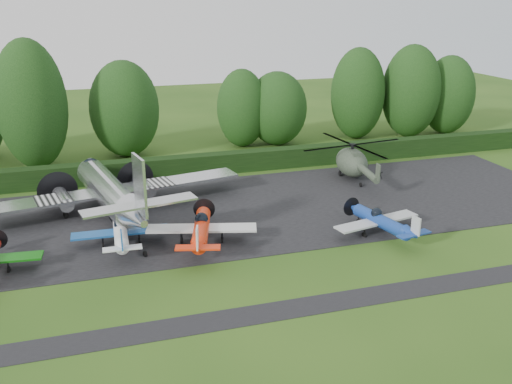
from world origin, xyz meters
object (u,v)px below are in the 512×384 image
object	(u,v)px
light_plane_blue	(381,221)
helicopter	(352,160)
transport_plane	(110,193)
light_plane_white	(121,232)
sign_board	(406,146)
light_plane_orange	(201,229)

from	to	relation	value
light_plane_blue	helicopter	bearing A→B (deg)	85.34
transport_plane	helicopter	xyz separation A→B (m)	(23.22, 3.62, -0.22)
light_plane_white	light_plane_blue	size ratio (longest dim) A/B	0.97
transport_plane	light_plane_white	xyz separation A→B (m)	(0.34, -6.15, -0.97)
helicopter	sign_board	size ratio (longest dim) A/B	3.67
helicopter	sign_board	bearing A→B (deg)	22.19
light_plane_orange	light_plane_blue	distance (m)	13.43
light_plane_white	helicopter	world-z (taller)	helicopter
light_plane_white	helicopter	size ratio (longest dim) A/B	0.57
light_plane_white	light_plane_orange	xyz separation A→B (m)	(5.57, -1.39, 0.17)
light_plane_orange	sign_board	size ratio (longest dim) A/B	2.44
transport_plane	light_plane_white	world-z (taller)	transport_plane
light_plane_white	sign_board	bearing A→B (deg)	23.14
light_plane_white	helicopter	distance (m)	24.89
light_plane_white	sign_board	world-z (taller)	light_plane_white
helicopter	light_plane_white	bearing A→B (deg)	-164.15
transport_plane	light_plane_white	size ratio (longest dim) A/B	3.21
transport_plane	light_plane_orange	world-z (taller)	transport_plane
helicopter	sign_board	world-z (taller)	helicopter
transport_plane	helicopter	size ratio (longest dim) A/B	1.85
transport_plane	helicopter	distance (m)	23.50
light_plane_blue	light_plane_orange	bearing A→B (deg)	-177.22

